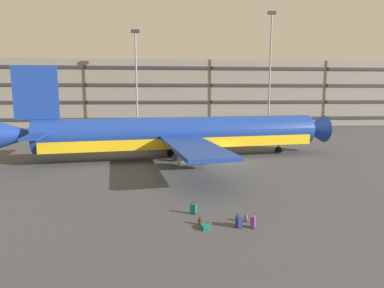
{
  "coord_description": "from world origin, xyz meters",
  "views": [
    {
      "loc": [
        -8.02,
        -37.36,
        7.8
      ],
      "look_at": [
        -5.31,
        -5.47,
        3.0
      ],
      "focal_mm": 30.62,
      "sensor_mm": 36.0,
      "label": 1
    }
  ],
  "objects": [
    {
      "name": "ground_plane",
      "position": [
        0.0,
        0.0,
        0.0
      ],
      "size": [
        600.0,
        600.0,
        0.0
      ],
      "primitive_type": "plane",
      "color": "#424449"
    },
    {
      "name": "terminal_structure",
      "position": [
        0.0,
        51.43,
        8.15
      ],
      "size": [
        172.0,
        17.16,
        16.3
      ],
      "color": "gray",
      "rests_on": "ground_plane"
    },
    {
      "name": "airliner",
      "position": [
        -6.07,
        2.81,
        2.99
      ],
      "size": [
        40.73,
        33.05,
        10.96
      ],
      "color": "navy",
      "rests_on": "ground_plane"
    },
    {
      "name": "light_mast_left",
      "position": [
        -13.99,
        36.38,
        12.55
      ],
      "size": [
        1.8,
        0.5,
        21.72
      ],
      "color": "gray",
      "rests_on": "ground_plane"
    },
    {
      "name": "light_mast_center_left",
      "position": [
        15.95,
        36.38,
        14.8
      ],
      "size": [
        1.8,
        0.5,
        26.1
      ],
      "color": "gray",
      "rests_on": "ground_plane"
    },
    {
      "name": "suitcase_large",
      "position": [
        -3.69,
        -19.12,
        0.36
      ],
      "size": [
        0.31,
        0.48,
        0.84
      ],
      "color": "navy",
      "rests_on": "ground_plane"
    },
    {
      "name": "suitcase_red",
      "position": [
        -6.17,
        -16.7,
        0.36
      ],
      "size": [
        0.45,
        0.39,
        0.84
      ],
      "color": "#147266",
      "rests_on": "ground_plane"
    },
    {
      "name": "suitcase_upright",
      "position": [
        -5.7,
        -19.22,
        0.13
      ],
      "size": [
        0.55,
        0.75,
        0.26
      ],
      "color": "#147266",
      "rests_on": "ground_plane"
    },
    {
      "name": "suitcase_scuffed",
      "position": [
        -2.85,
        -19.27,
        0.39
      ],
      "size": [
        0.4,
        0.45,
        0.92
      ],
      "color": "#72388C",
      "rests_on": "ground_plane"
    },
    {
      "name": "backpack_black",
      "position": [
        -5.89,
        -18.57,
        0.23
      ],
      "size": [
        0.36,
        0.27,
        0.52
      ],
      "color": "#592619",
      "rests_on": "ground_plane"
    },
    {
      "name": "backpack_silver",
      "position": [
        -3.06,
        -18.33,
        0.25
      ],
      "size": [
        0.32,
        0.42,
        0.57
      ],
      "color": "gray",
      "rests_on": "ground_plane"
    }
  ]
}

